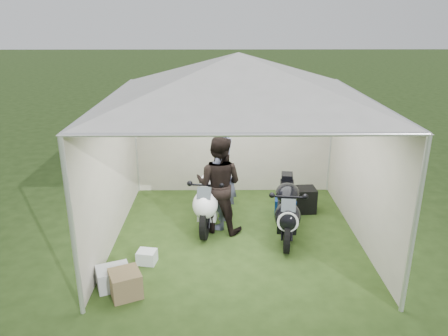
{
  "coord_description": "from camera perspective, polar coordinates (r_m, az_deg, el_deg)",
  "views": [
    {
      "loc": [
        -0.28,
        -6.55,
        3.54
      ],
      "look_at": [
        -0.21,
        0.35,
        1.08
      ],
      "focal_mm": 35.0,
      "sensor_mm": 36.0,
      "label": 1
    }
  ],
  "objects": [
    {
      "name": "canopy_tent",
      "position": [
        6.66,
        1.87,
        11.27
      ],
      "size": [
        5.66,
        5.66,
        3.0
      ],
      "color": "silver",
      "rests_on": "ground"
    },
    {
      "name": "person_blue_jacket",
      "position": [
        7.39,
        -0.29,
        -0.68
      ],
      "size": [
        0.63,
        0.81,
        1.96
      ],
      "primitive_type": "imported",
      "rotation": [
        0.0,
        0.0,
        -1.83
      ],
      "color": "slate",
      "rests_on": "ground"
    },
    {
      "name": "crate_2",
      "position": [
        6.75,
        -10.04,
        -11.36
      ],
      "size": [
        0.31,
        0.27,
        0.2
      ],
      "primitive_type": "cube",
      "rotation": [
        0.0,
        0.0,
        -0.17
      ],
      "color": "white",
      "rests_on": "ground"
    },
    {
      "name": "crate_0",
      "position": [
        6.3,
        -14.23,
        -13.67
      ],
      "size": [
        0.53,
        0.47,
        0.29
      ],
      "primitive_type": "cube",
      "rotation": [
        0.0,
        0.0,
        0.38
      ],
      "color": "#B8BCC2",
      "rests_on": "ground"
    },
    {
      "name": "equipment_box",
      "position": [
        8.34,
        10.23,
        -4.1
      ],
      "size": [
        0.49,
        0.4,
        0.46
      ],
      "primitive_type": "cube",
      "rotation": [
        0.0,
        0.0,
        0.07
      ],
      "color": "black",
      "rests_on": "ground"
    },
    {
      "name": "crate_1",
      "position": [
        6.09,
        -12.74,
        -14.52
      ],
      "size": [
        0.51,
        0.51,
        0.34
      ],
      "primitive_type": "cube",
      "rotation": [
        0.0,
        0.0,
        0.42
      ],
      "color": "brown",
      "rests_on": "ground"
    },
    {
      "name": "ground",
      "position": [
        7.45,
        1.66,
        -8.77
      ],
      "size": [
        80.0,
        80.0,
        0.0
      ],
      "primitive_type": "plane",
      "color": "#253C14",
      "rests_on": "ground"
    },
    {
      "name": "paddock_stand",
      "position": [
        8.2,
        8.03,
        -5.04
      ],
      "size": [
        0.43,
        0.3,
        0.3
      ],
      "primitive_type": "cube",
      "rotation": [
        0.0,
        0.0,
        -0.13
      ],
      "color": "#1134AB",
      "rests_on": "ground"
    },
    {
      "name": "motorcycle_white",
      "position": [
        7.63,
        -1.88,
        -3.79
      ],
      "size": [
        0.57,
        1.87,
        0.92
      ],
      "rotation": [
        0.0,
        0.0,
        -0.13
      ],
      "color": "black",
      "rests_on": "ground"
    },
    {
      "name": "person_dark_jacket",
      "position": [
        7.29,
        -0.69,
        -2.15
      ],
      "size": [
        0.98,
        0.86,
        1.67
      ],
      "primitive_type": "imported",
      "rotation": [
        0.0,
        0.0,
        2.81
      ],
      "color": "black",
      "rests_on": "ground"
    },
    {
      "name": "motorcycle_black",
      "position": [
        7.3,
        8.23,
        -5.22
      ],
      "size": [
        0.55,
        1.82,
        0.9
      ],
      "rotation": [
        0.0,
        0.0,
        -0.13
      ],
      "color": "black",
      "rests_on": "ground"
    }
  ]
}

